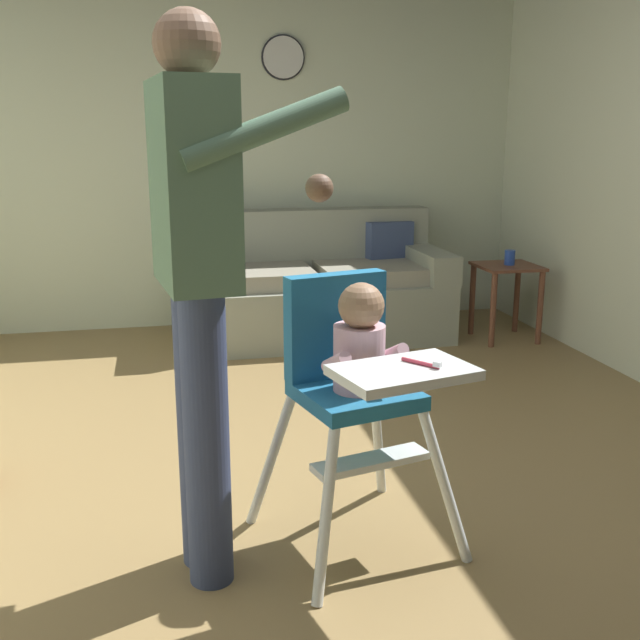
{
  "coord_description": "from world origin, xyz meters",
  "views": [
    {
      "loc": [
        -0.45,
        -2.53,
        1.39
      ],
      "look_at": [
        0.08,
        -0.09,
        0.77
      ],
      "focal_mm": 41.93,
      "sensor_mm": 36.0,
      "label": 1
    }
  ],
  "objects_px": {
    "high_chair": "(356,365)",
    "adult_standing": "(198,275)",
    "side_table": "(506,285)",
    "wall_clock": "(283,57)",
    "sippy_cup": "(510,258)",
    "couch": "(313,289)"
  },
  "relations": [
    {
      "from": "high_chair",
      "to": "adult_standing",
      "type": "distance_m",
      "value": 0.61
    },
    {
      "from": "side_table",
      "to": "wall_clock",
      "type": "distance_m",
      "value": 2.23
    },
    {
      "from": "side_table",
      "to": "sippy_cup",
      "type": "bearing_deg",
      "value": 0.0
    },
    {
      "from": "couch",
      "to": "side_table",
      "type": "relative_size",
      "value": 3.5
    },
    {
      "from": "high_chair",
      "to": "sippy_cup",
      "type": "distance_m",
      "value": 2.89
    },
    {
      "from": "adult_standing",
      "to": "side_table",
      "type": "relative_size",
      "value": 3.32
    },
    {
      "from": "sippy_cup",
      "to": "wall_clock",
      "type": "bearing_deg",
      "value": 148.61
    },
    {
      "from": "couch",
      "to": "wall_clock",
      "type": "distance_m",
      "value": 1.65
    },
    {
      "from": "adult_standing",
      "to": "side_table",
      "type": "height_order",
      "value": "adult_standing"
    },
    {
      "from": "high_chair",
      "to": "wall_clock",
      "type": "height_order",
      "value": "wall_clock"
    },
    {
      "from": "adult_standing",
      "to": "high_chair",
      "type": "bearing_deg",
      "value": 0.17
    },
    {
      "from": "high_chair",
      "to": "side_table",
      "type": "xyz_separation_m",
      "value": [
        1.69,
        2.34,
        -0.26
      ]
    },
    {
      "from": "sippy_cup",
      "to": "adult_standing",
      "type": "bearing_deg",
      "value": -132.55
    },
    {
      "from": "sippy_cup",
      "to": "high_chair",
      "type": "bearing_deg",
      "value": -126.07
    },
    {
      "from": "adult_standing",
      "to": "couch",
      "type": "bearing_deg",
      "value": 64.07
    },
    {
      "from": "adult_standing",
      "to": "wall_clock",
      "type": "relative_size",
      "value": 5.6
    },
    {
      "from": "couch",
      "to": "side_table",
      "type": "height_order",
      "value": "couch"
    },
    {
      "from": "sippy_cup",
      "to": "wall_clock",
      "type": "xyz_separation_m",
      "value": [
        -1.4,
        0.85,
        1.33
      ]
    },
    {
      "from": "couch",
      "to": "wall_clock",
      "type": "bearing_deg",
      "value": -166.55
    },
    {
      "from": "adult_standing",
      "to": "sippy_cup",
      "type": "relative_size",
      "value": 17.26
    },
    {
      "from": "high_chair",
      "to": "couch",
      "type": "bearing_deg",
      "value": 157.39
    },
    {
      "from": "side_table",
      "to": "adult_standing",
      "type": "bearing_deg",
      "value": -132.4
    }
  ]
}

